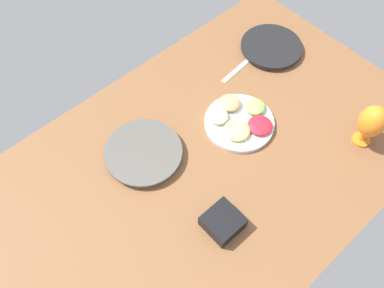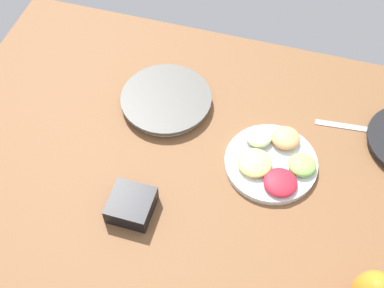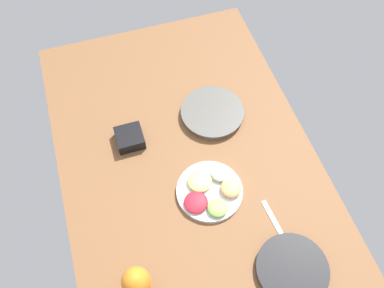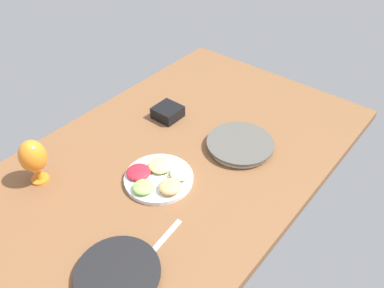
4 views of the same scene
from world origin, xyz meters
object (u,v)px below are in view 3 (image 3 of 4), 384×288
Objects in this scene: hurricane_glass_orange at (136,282)px; square_bowl_black at (130,137)px; dinner_plate_right at (292,269)px; fruit_platter at (211,190)px; dinner_plate_left at (212,113)px.

hurricane_glass_orange is 62.08cm from square_bowl_black.
fruit_platter is at bearing -154.53° from dinner_plate_right.
dinner_plate_right is 2.30× the size of square_bowl_black.
hurricane_glass_orange is at bearing -9.80° from square_bowl_black.
hurricane_glass_orange reaches higher than dinner_plate_right.
square_bowl_black is (-60.58, 10.46, -8.60)cm from hurricane_glass_orange.
fruit_platter is (35.39, -12.78, 0.34)cm from dinner_plate_left.
dinner_plate_left is 2.46× the size of square_bowl_black.
square_bowl_black reaches higher than dinner_plate_right.
hurricane_glass_orange reaches higher than square_bowl_black.
hurricane_glass_orange is (-9.48, -52.98, 10.16)cm from dinner_plate_right.
dinner_plate_right is (72.65, 4.97, -0.26)cm from dinner_plate_left.
fruit_platter is at bearing 128.25° from hurricane_glass_orange.
hurricane_glass_orange reaches higher than dinner_plate_left.
hurricane_glass_orange is at bearing -100.14° from dinner_plate_right.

